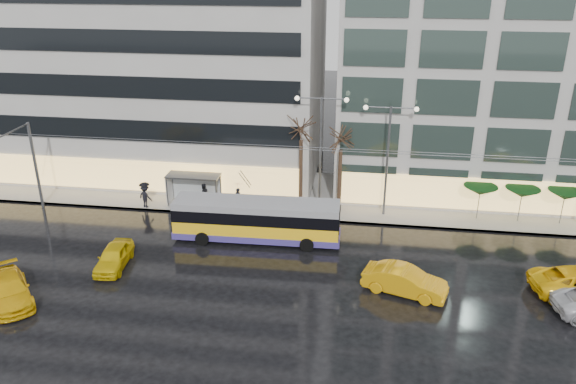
% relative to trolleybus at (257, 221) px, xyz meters
% --- Properties ---
extents(ground, '(140.00, 140.00, 0.00)m').
position_rel_trolleybus_xyz_m(ground, '(1.90, -5.42, -1.46)').
color(ground, black).
rests_on(ground, ground).
extents(sidewalk, '(80.00, 10.00, 0.15)m').
position_rel_trolleybus_xyz_m(sidewalk, '(3.90, 8.58, -1.38)').
color(sidewalk, gray).
rests_on(sidewalk, ground).
extents(kerb, '(80.00, 0.10, 0.15)m').
position_rel_trolleybus_xyz_m(kerb, '(3.90, 3.63, -1.38)').
color(kerb, slate).
rests_on(kerb, ground).
extents(building_left, '(34.00, 14.00, 22.00)m').
position_rel_trolleybus_xyz_m(building_left, '(-14.10, 13.58, 9.69)').
color(building_left, '#A4A19D').
rests_on(building_left, sidewalk).
extents(building_right, '(32.00, 14.00, 25.00)m').
position_rel_trolleybus_xyz_m(building_right, '(20.90, 13.58, 11.19)').
color(building_right, '#A4A19D').
rests_on(building_right, sidewalk).
extents(trolleybus, '(11.66, 4.61, 5.38)m').
position_rel_trolleybus_xyz_m(trolleybus, '(0.00, 0.00, 0.00)').
color(trolleybus, yellow).
rests_on(trolleybus, ground).
extents(catenary, '(42.24, 5.12, 7.00)m').
position_rel_trolleybus_xyz_m(catenary, '(2.90, 2.51, 2.80)').
color(catenary, '#595B60').
rests_on(catenary, ground).
extents(bus_shelter, '(4.20, 1.60, 2.51)m').
position_rel_trolleybus_xyz_m(bus_shelter, '(-6.48, 5.26, 0.50)').
color(bus_shelter, '#595B60').
rests_on(bus_shelter, sidewalk).
extents(street_lamp_near, '(3.96, 0.36, 9.03)m').
position_rel_trolleybus_xyz_m(street_lamp_near, '(3.90, 5.38, 4.53)').
color(street_lamp_near, '#595B60').
rests_on(street_lamp_near, sidewalk).
extents(street_lamp_far, '(3.96, 0.36, 8.53)m').
position_rel_trolleybus_xyz_m(street_lamp_far, '(8.90, 5.38, 4.26)').
color(street_lamp_far, '#595B60').
rests_on(street_lamp_far, sidewalk).
extents(tree_a, '(3.20, 3.20, 8.40)m').
position_rel_trolleybus_xyz_m(tree_a, '(2.40, 5.58, 5.63)').
color(tree_a, black).
rests_on(tree_a, sidewalk).
extents(tree_b, '(3.20, 3.20, 7.70)m').
position_rel_trolleybus_xyz_m(tree_b, '(5.40, 5.78, 4.94)').
color(tree_b, black).
rests_on(tree_b, sidewalk).
extents(parasol_a, '(2.50, 2.50, 2.65)m').
position_rel_trolleybus_xyz_m(parasol_a, '(15.90, 5.58, 0.99)').
color(parasol_a, '#595B60').
rests_on(parasol_a, sidewalk).
extents(parasol_b, '(2.50, 2.50, 2.65)m').
position_rel_trolleybus_xyz_m(parasol_b, '(18.90, 5.58, 0.99)').
color(parasol_b, '#595B60').
rests_on(parasol_b, sidewalk).
extents(parasol_c, '(2.50, 2.50, 2.65)m').
position_rel_trolleybus_xyz_m(parasol_c, '(21.90, 5.58, 0.99)').
color(parasol_c, '#595B60').
rests_on(parasol_c, sidewalk).
extents(taxi_a, '(2.08, 4.34, 1.43)m').
position_rel_trolleybus_xyz_m(taxi_a, '(-8.40, -4.96, -0.74)').
color(taxi_a, '#DDBB0B').
rests_on(taxi_a, ground).
extents(taxi_b, '(5.25, 3.11, 1.63)m').
position_rel_trolleybus_xyz_m(taxi_b, '(10.00, -5.39, -0.64)').
color(taxi_b, '#EEA40C').
rests_on(taxi_b, ground).
extents(taxi_d, '(4.87, 5.16, 1.47)m').
position_rel_trolleybus_xyz_m(taxi_d, '(-12.69, -9.54, -0.72)').
color(taxi_d, '#E3AE0B').
rests_on(taxi_d, ground).
extents(pedestrian_a, '(1.27, 1.28, 2.19)m').
position_rel_trolleybus_xyz_m(pedestrian_a, '(-2.43, 4.78, 0.13)').
color(pedestrian_a, black).
rests_on(pedestrian_a, sidewalk).
extents(pedestrian_b, '(1.14, 1.11, 1.86)m').
position_rel_trolleybus_xyz_m(pedestrian_b, '(-5.29, 4.93, -0.38)').
color(pedestrian_b, black).
rests_on(pedestrian_b, sidewalk).
extents(pedestrian_c, '(1.38, 1.09, 2.11)m').
position_rel_trolleybus_xyz_m(pedestrian_c, '(-9.76, 3.98, -0.18)').
color(pedestrian_c, black).
rests_on(pedestrian_c, sidewalk).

